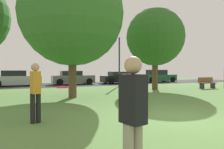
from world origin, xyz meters
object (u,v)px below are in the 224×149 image
(park_bench, at_px, (207,83))
(street_lamp_post, at_px, (119,62))
(person_catcher, at_px, (133,115))
(parked_car_black, at_px, (120,78))
(oak_tree_right, at_px, (72,15))
(frisbee_disc, at_px, (63,87))
(birch_tree_lone, at_px, (155,37))
(person_thrower, at_px, (35,90))
(parked_car_green, at_px, (158,76))
(parked_car_grey, at_px, (73,78))
(parked_car_silver, at_px, (16,79))

(park_bench, bearing_deg, street_lamp_post, -42.02)
(person_catcher, height_order, parked_car_black, person_catcher)
(oak_tree_right, bearing_deg, frisbee_disc, -104.13)
(birch_tree_lone, height_order, person_catcher, birch_tree_lone)
(birch_tree_lone, bearing_deg, person_thrower, -142.67)
(parked_car_green, bearing_deg, park_bench, -100.31)
(parked_car_green, bearing_deg, person_thrower, -135.54)
(parked_car_grey, bearing_deg, frisbee_disc, -103.19)
(birch_tree_lone, xyz_separation_m, parked_car_green, (5.96, 7.81, -3.34))
(oak_tree_right, relative_size, birch_tree_lone, 1.18)
(oak_tree_right, relative_size, parked_car_silver, 1.71)
(person_catcher, bearing_deg, parked_car_green, -51.06)
(parked_car_black, bearing_deg, oak_tree_right, -128.38)
(parked_car_black, bearing_deg, person_catcher, -115.36)
(frisbee_disc, height_order, parked_car_grey, parked_car_grey)
(frisbee_disc, bearing_deg, person_catcher, -75.84)
(birch_tree_lone, xyz_separation_m, parked_car_black, (0.67, 7.48, -3.41))
(parked_car_black, relative_size, street_lamp_post, 0.98)
(oak_tree_right, height_order, parked_car_black, oak_tree_right)
(oak_tree_right, relative_size, parked_car_green, 1.67)
(person_catcher, height_order, parked_car_silver, person_catcher)
(parked_car_silver, relative_size, park_bench, 2.69)
(person_catcher, xyz_separation_m, parked_car_black, (8.64, 18.22, -0.34))
(birch_tree_lone, bearing_deg, person_catcher, -126.57)
(park_bench, relative_size, street_lamp_post, 0.36)
(oak_tree_right, bearing_deg, parked_car_black, 51.62)
(birch_tree_lone, height_order, parked_car_grey, birch_tree_lone)
(parked_car_black, bearing_deg, street_lamp_post, -117.36)
(parked_car_silver, height_order, parked_car_black, parked_car_silver)
(parked_car_grey, bearing_deg, person_catcher, -100.18)
(oak_tree_right, xyz_separation_m, parked_car_green, (12.78, 9.78, -3.84))
(parked_car_silver, relative_size, street_lamp_post, 0.96)
(birch_tree_lone, xyz_separation_m, person_thrower, (-8.96, -6.83, -3.07))
(frisbee_disc, xyz_separation_m, parked_car_black, (9.17, 16.12, -0.55))
(person_thrower, bearing_deg, parked_car_grey, 149.44)
(person_thrower, bearing_deg, person_catcher, 0.00)
(oak_tree_right, distance_m, person_catcher, 9.54)
(parked_car_grey, bearing_deg, parked_car_silver, 178.80)
(person_thrower, relative_size, parked_car_grey, 0.40)
(birch_tree_lone, height_order, park_bench, birch_tree_lone)
(person_thrower, relative_size, parked_car_silver, 0.40)
(oak_tree_right, xyz_separation_m, street_lamp_post, (5.67, 5.95, -2.27))
(birch_tree_lone, bearing_deg, parked_car_black, 84.89)
(parked_car_green, bearing_deg, birch_tree_lone, -127.36)
(person_thrower, bearing_deg, park_bench, 99.54)
(parked_car_black, relative_size, parked_car_green, 1.00)
(person_catcher, bearing_deg, parked_car_silver, -8.23)
(frisbee_disc, relative_size, parked_car_grey, 0.06)
(frisbee_disc, xyz_separation_m, parked_car_silver, (-1.42, 16.66, -0.49))
(frisbee_disc, distance_m, park_bench, 14.98)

